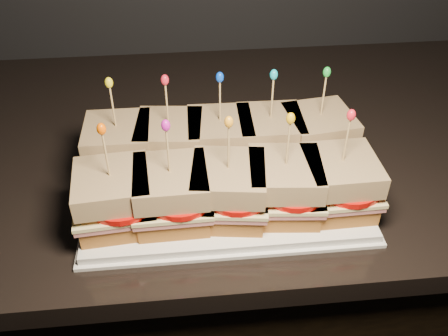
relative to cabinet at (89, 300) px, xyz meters
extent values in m
cube|color=black|center=(0.00, 0.00, 0.00)|extent=(2.45, 0.70, 0.84)
cube|color=black|center=(0.00, 0.00, 0.44)|extent=(2.49, 0.74, 0.04)
cube|color=white|center=(0.31, -0.17, 0.47)|extent=(0.42, 0.26, 0.02)
cube|color=white|center=(0.31, -0.17, 0.46)|extent=(0.44, 0.27, 0.01)
cube|color=brown|center=(0.15, -0.11, 0.49)|extent=(0.10, 0.10, 0.03)
cube|color=#B55D5D|center=(0.15, -0.11, 0.51)|extent=(0.11, 0.11, 0.01)
cube|color=#F2E194|center=(0.15, -0.11, 0.52)|extent=(0.11, 0.11, 0.01)
cylinder|color=red|center=(0.16, -0.12, 0.52)|extent=(0.10, 0.10, 0.01)
cube|color=#592B0B|center=(0.15, -0.11, 0.54)|extent=(0.10, 0.10, 0.03)
cylinder|color=tan|center=(0.15, -0.11, 0.59)|extent=(0.00, 0.00, 0.09)
ellipsoid|color=yellow|center=(0.15, -0.11, 0.64)|extent=(0.01, 0.01, 0.02)
cube|color=brown|center=(0.23, -0.11, 0.49)|extent=(0.11, 0.11, 0.03)
cube|color=#B55D5D|center=(0.23, -0.11, 0.51)|extent=(0.12, 0.12, 0.01)
cube|color=#F2E194|center=(0.23, -0.11, 0.52)|extent=(0.12, 0.12, 0.01)
cylinder|color=red|center=(0.24, -0.12, 0.52)|extent=(0.10, 0.10, 0.01)
cube|color=#592B0B|center=(0.23, -0.11, 0.54)|extent=(0.11, 0.11, 0.03)
cylinder|color=tan|center=(0.23, -0.11, 0.59)|extent=(0.00, 0.00, 0.09)
ellipsoid|color=red|center=(0.23, -0.11, 0.64)|extent=(0.01, 0.01, 0.02)
cube|color=brown|center=(0.31, -0.11, 0.49)|extent=(0.10, 0.10, 0.03)
cube|color=#B55D5D|center=(0.31, -0.11, 0.51)|extent=(0.11, 0.11, 0.01)
cube|color=#F2E194|center=(0.31, -0.11, 0.52)|extent=(0.11, 0.11, 0.01)
cylinder|color=red|center=(0.32, -0.12, 0.52)|extent=(0.10, 0.10, 0.01)
cube|color=#592B0B|center=(0.31, -0.11, 0.54)|extent=(0.10, 0.10, 0.03)
cylinder|color=tan|center=(0.31, -0.11, 0.59)|extent=(0.00, 0.00, 0.09)
ellipsoid|color=blue|center=(0.31, -0.11, 0.64)|extent=(0.01, 0.01, 0.02)
cube|color=brown|center=(0.39, -0.11, 0.49)|extent=(0.10, 0.10, 0.03)
cube|color=#B55D5D|center=(0.39, -0.11, 0.51)|extent=(0.11, 0.11, 0.01)
cube|color=#F2E194|center=(0.39, -0.11, 0.52)|extent=(0.11, 0.11, 0.01)
cylinder|color=red|center=(0.40, -0.12, 0.52)|extent=(0.10, 0.10, 0.01)
cube|color=#592B0B|center=(0.39, -0.11, 0.54)|extent=(0.10, 0.10, 0.03)
cylinder|color=tan|center=(0.39, -0.11, 0.59)|extent=(0.00, 0.00, 0.09)
ellipsoid|color=#0DB0CB|center=(0.39, -0.11, 0.64)|extent=(0.01, 0.01, 0.02)
cube|color=brown|center=(0.47, -0.11, 0.49)|extent=(0.11, 0.11, 0.03)
cube|color=#B55D5D|center=(0.47, -0.11, 0.51)|extent=(0.12, 0.12, 0.01)
cube|color=#F2E194|center=(0.47, -0.11, 0.52)|extent=(0.13, 0.12, 0.01)
cylinder|color=red|center=(0.48, -0.12, 0.52)|extent=(0.10, 0.10, 0.01)
cube|color=#592B0B|center=(0.47, -0.11, 0.54)|extent=(0.11, 0.11, 0.03)
cylinder|color=tan|center=(0.47, -0.11, 0.59)|extent=(0.00, 0.00, 0.09)
ellipsoid|color=green|center=(0.47, -0.11, 0.64)|extent=(0.01, 0.01, 0.02)
cube|color=brown|center=(0.15, -0.23, 0.49)|extent=(0.11, 0.11, 0.03)
cube|color=#B55D5D|center=(0.15, -0.23, 0.51)|extent=(0.12, 0.11, 0.01)
cube|color=#F2E194|center=(0.15, -0.23, 0.52)|extent=(0.12, 0.12, 0.01)
cylinder|color=red|center=(0.16, -0.24, 0.52)|extent=(0.10, 0.10, 0.01)
cube|color=#592B0B|center=(0.15, -0.23, 0.54)|extent=(0.11, 0.11, 0.03)
cylinder|color=tan|center=(0.15, -0.23, 0.59)|extent=(0.00, 0.00, 0.09)
ellipsoid|color=#F35900|center=(0.15, -0.23, 0.64)|extent=(0.01, 0.01, 0.02)
cube|color=brown|center=(0.23, -0.23, 0.49)|extent=(0.10, 0.10, 0.03)
cube|color=#B55D5D|center=(0.23, -0.23, 0.51)|extent=(0.11, 0.11, 0.01)
cube|color=#F2E194|center=(0.23, -0.23, 0.52)|extent=(0.11, 0.11, 0.01)
cylinder|color=red|center=(0.24, -0.24, 0.52)|extent=(0.10, 0.10, 0.01)
cube|color=#592B0B|center=(0.23, -0.23, 0.54)|extent=(0.10, 0.10, 0.03)
cylinder|color=tan|center=(0.23, -0.23, 0.59)|extent=(0.00, 0.00, 0.09)
ellipsoid|color=#C017A5|center=(0.23, -0.23, 0.64)|extent=(0.01, 0.01, 0.02)
cube|color=brown|center=(0.31, -0.23, 0.49)|extent=(0.11, 0.11, 0.03)
cube|color=#B55D5D|center=(0.31, -0.23, 0.51)|extent=(0.12, 0.12, 0.01)
cube|color=#F2E194|center=(0.31, -0.23, 0.52)|extent=(0.13, 0.12, 0.01)
cylinder|color=red|center=(0.32, -0.24, 0.52)|extent=(0.10, 0.10, 0.01)
cube|color=#592B0B|center=(0.31, -0.23, 0.54)|extent=(0.11, 0.11, 0.03)
cylinder|color=tan|center=(0.31, -0.23, 0.59)|extent=(0.00, 0.00, 0.09)
ellipsoid|color=orange|center=(0.31, -0.23, 0.64)|extent=(0.01, 0.01, 0.02)
cube|color=brown|center=(0.39, -0.23, 0.49)|extent=(0.11, 0.11, 0.03)
cube|color=#B55D5D|center=(0.39, -0.23, 0.51)|extent=(0.12, 0.12, 0.01)
cube|color=#F2E194|center=(0.39, -0.23, 0.52)|extent=(0.12, 0.12, 0.01)
cylinder|color=red|center=(0.40, -0.24, 0.52)|extent=(0.10, 0.10, 0.01)
cube|color=#592B0B|center=(0.39, -0.23, 0.54)|extent=(0.11, 0.11, 0.03)
cylinder|color=tan|center=(0.39, -0.23, 0.59)|extent=(0.00, 0.00, 0.09)
ellipsoid|color=#EDAB0B|center=(0.39, -0.23, 0.64)|extent=(0.01, 0.01, 0.02)
cube|color=brown|center=(0.47, -0.23, 0.49)|extent=(0.10, 0.10, 0.03)
cube|color=#B55D5D|center=(0.47, -0.23, 0.51)|extent=(0.11, 0.11, 0.01)
cube|color=#F2E194|center=(0.47, -0.23, 0.52)|extent=(0.11, 0.11, 0.01)
cylinder|color=red|center=(0.48, -0.24, 0.52)|extent=(0.10, 0.10, 0.01)
cube|color=#592B0B|center=(0.47, -0.23, 0.54)|extent=(0.10, 0.10, 0.03)
cylinder|color=tan|center=(0.47, -0.23, 0.59)|extent=(0.00, 0.00, 0.09)
ellipsoid|color=red|center=(0.47, -0.23, 0.64)|extent=(0.01, 0.01, 0.02)
camera|label=1|loc=(0.25, -0.77, 0.99)|focal=40.00mm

